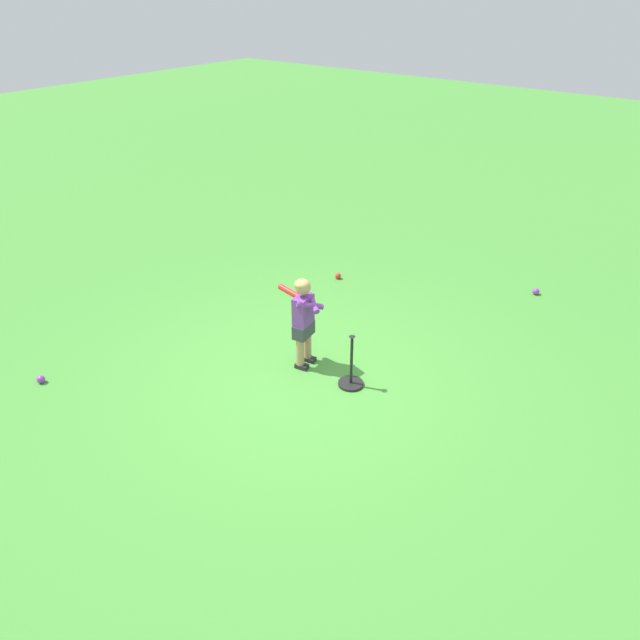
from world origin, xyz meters
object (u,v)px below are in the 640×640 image
child_batter (303,315)px  play_ball_far_right (536,291)px  play_ball_near_batter (41,379)px  play_ball_far_left (338,276)px  batting_tee (351,377)px

child_batter → play_ball_far_right: size_ratio=11.44×
child_batter → play_ball_near_batter: 2.98m
play_ball_far_left → play_ball_far_right: size_ratio=0.93×
child_batter → play_ball_far_left: 2.37m
child_batter → play_ball_far_left: child_batter is taller
child_batter → play_ball_far_left: (-1.03, 2.05, -0.61)m
batting_tee → play_ball_near_batter: bearing=-142.7°
child_batter → play_ball_near_batter: (-2.05, -2.07, -0.61)m
child_batter → play_ball_far_left: bearing=116.6°
play_ball_far_right → play_ball_far_left: bearing=-152.3°
batting_tee → play_ball_far_right: bearing=76.8°
child_batter → batting_tee: bearing=-0.5°
play_ball_far_left → batting_tee: 2.66m
play_ball_far_left → child_batter: bearing=-63.4°
play_ball_near_batter → batting_tee: size_ratio=0.15×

